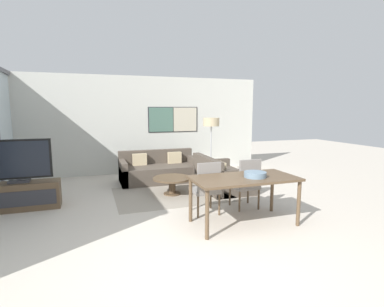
{
  "coord_description": "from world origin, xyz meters",
  "views": [
    {
      "loc": [
        -1.36,
        -3.07,
        1.87
      ],
      "look_at": [
        0.63,
        2.73,
        0.95
      ],
      "focal_mm": 28.0,
      "sensor_mm": 36.0,
      "label": 1
    }
  ],
  "objects_px": {
    "floor_lamp": "(211,125)",
    "dining_chair_centre": "(247,182)",
    "tv_console": "(21,196)",
    "television": "(18,161)",
    "sofa_main": "(159,171)",
    "sofa_side": "(220,178)",
    "coffee_table": "(172,182)",
    "dining_table": "(244,182)",
    "fruit_bowl": "(255,174)",
    "dining_chair_left": "(207,186)"
  },
  "relations": [
    {
      "from": "tv_console",
      "to": "coffee_table",
      "type": "relative_size",
      "value": 1.64
    },
    {
      "from": "sofa_side",
      "to": "dining_chair_left",
      "type": "height_order",
      "value": "dining_chair_left"
    },
    {
      "from": "coffee_table",
      "to": "dining_chair_left",
      "type": "relative_size",
      "value": 0.88
    },
    {
      "from": "dining_chair_centre",
      "to": "floor_lamp",
      "type": "relative_size",
      "value": 0.59
    },
    {
      "from": "coffee_table",
      "to": "fruit_bowl",
      "type": "xyz_separation_m",
      "value": [
        0.82,
        -2.08,
        0.54
      ]
    },
    {
      "from": "tv_console",
      "to": "floor_lamp",
      "type": "xyz_separation_m",
      "value": [
        4.37,
        1.27,
        1.18
      ]
    },
    {
      "from": "dining_table",
      "to": "dining_chair_centre",
      "type": "bearing_deg",
      "value": 57.35
    },
    {
      "from": "tv_console",
      "to": "television",
      "type": "xyz_separation_m",
      "value": [
        0.0,
        0.0,
        0.66
      ]
    },
    {
      "from": "sofa_side",
      "to": "television",
      "type": "bearing_deg",
      "value": 90.95
    },
    {
      "from": "tv_console",
      "to": "coffee_table",
      "type": "height_order",
      "value": "tv_console"
    },
    {
      "from": "sofa_side",
      "to": "dining_chair_centre",
      "type": "bearing_deg",
      "value": 176.46
    },
    {
      "from": "sofa_main",
      "to": "dining_chair_centre",
      "type": "bearing_deg",
      "value": -68.43
    },
    {
      "from": "tv_console",
      "to": "television",
      "type": "distance_m",
      "value": 0.66
    },
    {
      "from": "sofa_main",
      "to": "dining_chair_centre",
      "type": "distance_m",
      "value": 2.92
    },
    {
      "from": "dining_table",
      "to": "floor_lamp",
      "type": "distance_m",
      "value": 3.42
    },
    {
      "from": "coffee_table",
      "to": "fruit_bowl",
      "type": "bearing_deg",
      "value": -68.36
    },
    {
      "from": "tv_console",
      "to": "fruit_bowl",
      "type": "height_order",
      "value": "fruit_bowl"
    },
    {
      "from": "dining_table",
      "to": "fruit_bowl",
      "type": "bearing_deg",
      "value": -18.85
    },
    {
      "from": "floor_lamp",
      "to": "dining_chair_centre",
      "type": "bearing_deg",
      "value": -97.85
    },
    {
      "from": "sofa_side",
      "to": "fruit_bowl",
      "type": "height_order",
      "value": "fruit_bowl"
    },
    {
      "from": "dining_table",
      "to": "coffee_table",
      "type": "bearing_deg",
      "value": 108.05
    },
    {
      "from": "dining_chair_centre",
      "to": "floor_lamp",
      "type": "distance_m",
      "value": 2.79
    },
    {
      "from": "dining_chair_left",
      "to": "dining_chair_centre",
      "type": "xyz_separation_m",
      "value": [
        0.82,
        0.04,
        0.0
      ]
    },
    {
      "from": "sofa_side",
      "to": "dining_chair_left",
      "type": "distance_m",
      "value": 1.73
    },
    {
      "from": "television",
      "to": "sofa_main",
      "type": "height_order",
      "value": "television"
    },
    {
      "from": "television",
      "to": "sofa_main",
      "type": "xyz_separation_m",
      "value": [
        2.94,
        1.37,
        -0.65
      ]
    },
    {
      "from": "dining_table",
      "to": "floor_lamp",
      "type": "relative_size",
      "value": 1.04
    },
    {
      "from": "sofa_side",
      "to": "dining_chair_centre",
      "type": "xyz_separation_m",
      "value": [
        -0.09,
        -1.41,
        0.25
      ]
    },
    {
      "from": "dining_chair_left",
      "to": "fruit_bowl",
      "type": "xyz_separation_m",
      "value": [
        0.58,
        -0.66,
        0.31
      ]
    },
    {
      "from": "sofa_side",
      "to": "coffee_table",
      "type": "relative_size",
      "value": 1.8
    },
    {
      "from": "floor_lamp",
      "to": "coffee_table",
      "type": "bearing_deg",
      "value": -139.34
    },
    {
      "from": "sofa_main",
      "to": "fruit_bowl",
      "type": "relative_size",
      "value": 5.52
    },
    {
      "from": "dining_chair_centre",
      "to": "tv_console",
      "type": "bearing_deg",
      "value": 161.57
    },
    {
      "from": "dining_table",
      "to": "fruit_bowl",
      "type": "distance_m",
      "value": 0.22
    },
    {
      "from": "dining_table",
      "to": "floor_lamp",
      "type": "bearing_deg",
      "value": 76.65
    },
    {
      "from": "dining_chair_left",
      "to": "floor_lamp",
      "type": "height_order",
      "value": "floor_lamp"
    },
    {
      "from": "coffee_table",
      "to": "dining_chair_centre",
      "type": "distance_m",
      "value": 1.76
    },
    {
      "from": "dining_chair_left",
      "to": "fruit_bowl",
      "type": "height_order",
      "value": "dining_chair_left"
    },
    {
      "from": "floor_lamp",
      "to": "tv_console",
      "type": "bearing_deg",
      "value": -163.8
    },
    {
      "from": "sofa_side",
      "to": "dining_table",
      "type": "relative_size",
      "value": 0.89
    },
    {
      "from": "television",
      "to": "dining_chair_centre",
      "type": "bearing_deg",
      "value": -18.44
    },
    {
      "from": "fruit_bowl",
      "to": "dining_chair_centre",
      "type": "bearing_deg",
      "value": 70.6
    },
    {
      "from": "coffee_table",
      "to": "fruit_bowl",
      "type": "height_order",
      "value": "fruit_bowl"
    },
    {
      "from": "dining_chair_left",
      "to": "floor_lamp",
      "type": "relative_size",
      "value": 0.59
    },
    {
      "from": "tv_console",
      "to": "dining_table",
      "type": "relative_size",
      "value": 0.81
    },
    {
      "from": "television",
      "to": "fruit_bowl",
      "type": "xyz_separation_m",
      "value": [
        3.76,
        -2.03,
        -0.09
      ]
    },
    {
      "from": "coffee_table",
      "to": "floor_lamp",
      "type": "relative_size",
      "value": 0.51
    },
    {
      "from": "dining_table",
      "to": "dining_chair_left",
      "type": "xyz_separation_m",
      "value": [
        -0.41,
        0.6,
        -0.18
      ]
    },
    {
      "from": "television",
      "to": "floor_lamp",
      "type": "bearing_deg",
      "value": 16.19
    },
    {
      "from": "sofa_main",
      "to": "sofa_side",
      "type": "bearing_deg",
      "value": -48.35
    }
  ]
}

